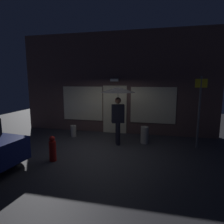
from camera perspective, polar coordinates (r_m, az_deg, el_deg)
name	(u,v)px	position (r m, az deg, el deg)	size (l,w,h in m)	color
ground_plane	(102,148)	(6.96, -2.96, -10.90)	(18.00, 18.00, 0.00)	#2D2D33
building_facade	(116,84)	(8.82, 1.09, 8.35)	(8.98, 0.48, 4.57)	brown
person_with_umbrella	(118,98)	(7.04, 1.82, 4.26)	(1.29, 1.29, 2.19)	black
street_sign_post	(199,108)	(7.36, 24.79, 1.04)	(0.40, 0.07, 2.58)	#595B60
sidewalk_bollard	(73,131)	(8.49, -11.52, -5.61)	(0.24, 0.24, 0.50)	#9E998E
sidewalk_bollard_2	(145,135)	(7.53, 9.77, -6.84)	(0.30, 0.30, 0.66)	#9E998E
fire_hydrant	(53,149)	(6.10, -17.45, -10.64)	(0.21, 0.21, 0.78)	#B21914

